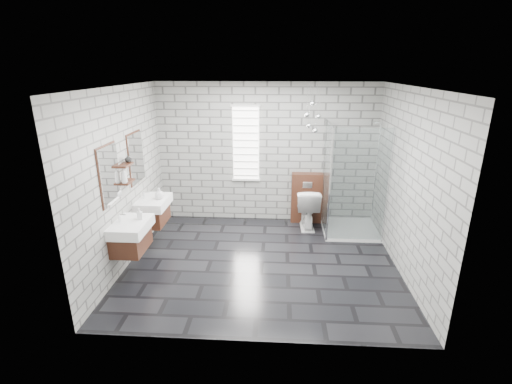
# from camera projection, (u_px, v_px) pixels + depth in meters

# --- Properties ---
(floor) EXTENTS (4.20, 3.60, 0.02)m
(floor) POSITION_uv_depth(u_px,v_px,m) (262.00, 263.00, 5.91)
(floor) COLOR black
(floor) RESTS_ON ground
(ceiling) EXTENTS (4.20, 3.60, 0.02)m
(ceiling) POSITION_uv_depth(u_px,v_px,m) (263.00, 86.00, 5.03)
(ceiling) COLOR white
(ceiling) RESTS_ON wall_back
(wall_back) EXTENTS (4.20, 0.02, 2.70)m
(wall_back) POSITION_uv_depth(u_px,v_px,m) (267.00, 154.00, 7.18)
(wall_back) COLOR #999994
(wall_back) RESTS_ON floor
(wall_front) EXTENTS (4.20, 0.02, 2.70)m
(wall_front) POSITION_uv_depth(u_px,v_px,m) (254.00, 234.00, 3.76)
(wall_front) COLOR #999994
(wall_front) RESTS_ON floor
(wall_left) EXTENTS (0.02, 3.60, 2.70)m
(wall_left) POSITION_uv_depth(u_px,v_px,m) (123.00, 179.00, 5.60)
(wall_left) COLOR #999994
(wall_left) RESTS_ON floor
(wall_right) EXTENTS (0.02, 3.60, 2.70)m
(wall_right) POSITION_uv_depth(u_px,v_px,m) (408.00, 184.00, 5.35)
(wall_right) COLOR #999994
(wall_right) RESTS_ON floor
(vanity_left) EXTENTS (0.47, 0.70, 1.57)m
(vanity_left) POSITION_uv_depth(u_px,v_px,m) (128.00, 228.00, 5.33)
(vanity_left) COLOR #482416
(vanity_left) RESTS_ON wall_left
(vanity_right) EXTENTS (0.47, 0.70, 1.57)m
(vanity_right) POSITION_uv_depth(u_px,v_px,m) (151.00, 204.00, 6.27)
(vanity_right) COLOR #482416
(vanity_right) RESTS_ON wall_left
(shelf_lower) EXTENTS (0.14, 0.30, 0.03)m
(shelf_lower) POSITION_uv_depth(u_px,v_px,m) (127.00, 182.00, 5.55)
(shelf_lower) COLOR #482416
(shelf_lower) RESTS_ON wall_left
(shelf_upper) EXTENTS (0.14, 0.30, 0.03)m
(shelf_upper) POSITION_uv_depth(u_px,v_px,m) (125.00, 165.00, 5.47)
(shelf_upper) COLOR #482416
(shelf_upper) RESTS_ON wall_left
(window) EXTENTS (0.56, 0.05, 1.48)m
(window) POSITION_uv_depth(u_px,v_px,m) (246.00, 144.00, 7.12)
(window) COLOR white
(window) RESTS_ON wall_back
(cistern_panel) EXTENTS (0.60, 0.20, 1.00)m
(cistern_panel) POSITION_uv_depth(u_px,v_px,m) (306.00, 198.00, 7.31)
(cistern_panel) COLOR #482416
(cistern_panel) RESTS_ON floor
(flush_plate) EXTENTS (0.18, 0.01, 0.12)m
(flush_plate) POSITION_uv_depth(u_px,v_px,m) (308.00, 185.00, 7.11)
(flush_plate) COLOR silver
(flush_plate) RESTS_ON cistern_panel
(shower_enclosure) EXTENTS (1.00, 1.00, 2.03)m
(shower_enclosure) POSITION_uv_depth(u_px,v_px,m) (347.00, 208.00, 6.78)
(shower_enclosure) COLOR white
(shower_enclosure) RESTS_ON floor
(pendant_cluster) EXTENTS (0.30, 0.23, 0.86)m
(pendant_cluster) POSITION_uv_depth(u_px,v_px,m) (312.00, 118.00, 6.47)
(pendant_cluster) COLOR silver
(pendant_cluster) RESTS_ON ceiling
(toilet) EXTENTS (0.46, 0.78, 0.78)m
(toilet) POSITION_uv_depth(u_px,v_px,m) (307.00, 207.00, 7.10)
(toilet) COLOR white
(toilet) RESTS_ON floor
(soap_bottle_a) EXTENTS (0.09, 0.10, 0.17)m
(soap_bottle_a) POSITION_uv_depth(u_px,v_px,m) (140.00, 214.00, 5.37)
(soap_bottle_a) COLOR #B2B2B2
(soap_bottle_a) RESTS_ON vanity_left
(soap_bottle_b) EXTENTS (0.18, 0.18, 0.19)m
(soap_bottle_b) POSITION_uv_depth(u_px,v_px,m) (159.00, 193.00, 6.19)
(soap_bottle_b) COLOR #B2B2B2
(soap_bottle_b) RESTS_ON vanity_right
(soap_bottle_c) EXTENTS (0.10, 0.11, 0.23)m
(soap_bottle_c) POSITION_uv_depth(u_px,v_px,m) (124.00, 176.00, 5.41)
(soap_bottle_c) COLOR #B2B2B2
(soap_bottle_c) RESTS_ON shelf_lower
(vase) EXTENTS (0.11, 0.11, 0.11)m
(vase) POSITION_uv_depth(u_px,v_px,m) (128.00, 159.00, 5.55)
(vase) COLOR #B2B2B2
(vase) RESTS_ON shelf_upper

